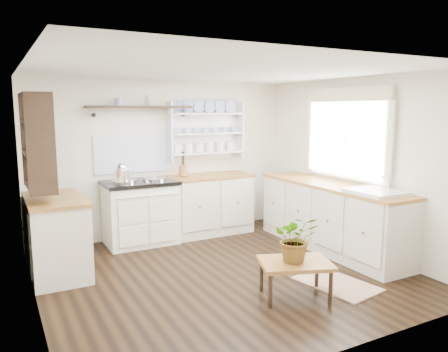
% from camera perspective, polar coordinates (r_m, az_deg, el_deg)
% --- Properties ---
extents(floor, '(4.00, 3.80, 0.01)m').
position_cam_1_polar(floor, '(5.21, -0.01, -12.54)').
color(floor, black).
rests_on(floor, ground).
extents(wall_back, '(4.00, 0.02, 2.30)m').
position_cam_1_polar(wall_back, '(6.63, -7.78, 2.25)').
color(wall_back, silver).
rests_on(wall_back, ground).
extents(wall_right, '(0.02, 3.80, 2.30)m').
position_cam_1_polar(wall_right, '(6.10, 16.80, 1.40)').
color(wall_right, silver).
rests_on(wall_right, ground).
extents(wall_left, '(0.02, 3.80, 2.30)m').
position_cam_1_polar(wall_left, '(4.35, -23.94, -1.80)').
color(wall_left, silver).
rests_on(wall_left, ground).
extents(ceiling, '(4.00, 3.80, 0.01)m').
position_cam_1_polar(ceiling, '(4.87, -0.01, 13.58)').
color(ceiling, white).
rests_on(ceiling, wall_back).
extents(window, '(0.08, 1.55, 1.22)m').
position_cam_1_polar(window, '(6.14, 15.64, 5.38)').
color(window, white).
rests_on(window, wall_right).
extents(aga_cooker, '(1.00, 0.70, 0.93)m').
position_cam_1_polar(aga_cooker, '(6.28, -10.86, -4.61)').
color(aga_cooker, white).
rests_on(aga_cooker, floor).
extents(back_cabinets, '(1.27, 0.63, 0.90)m').
position_cam_1_polar(back_cabinets, '(6.70, -1.94, -3.58)').
color(back_cabinets, beige).
rests_on(back_cabinets, floor).
extents(right_cabinets, '(0.62, 2.43, 0.90)m').
position_cam_1_polar(right_cabinets, '(6.09, 13.84, -5.09)').
color(right_cabinets, beige).
rests_on(right_cabinets, floor).
extents(belfast_sink, '(0.55, 0.60, 0.45)m').
position_cam_1_polar(belfast_sink, '(5.50, 19.19, -3.18)').
color(belfast_sink, white).
rests_on(belfast_sink, right_cabinets).
extents(left_cabinets, '(0.62, 1.13, 0.90)m').
position_cam_1_polar(left_cabinets, '(5.40, -21.03, -7.19)').
color(left_cabinets, beige).
rests_on(left_cabinets, floor).
extents(plate_rack, '(1.20, 0.22, 0.90)m').
position_cam_1_polar(plate_rack, '(6.82, -2.59, 5.92)').
color(plate_rack, white).
rests_on(plate_rack, wall_back).
extents(high_shelf, '(1.50, 0.29, 0.16)m').
position_cam_1_polar(high_shelf, '(6.34, -10.96, 8.76)').
color(high_shelf, black).
rests_on(high_shelf, wall_back).
extents(left_shelving, '(0.28, 0.80, 1.05)m').
position_cam_1_polar(left_shelving, '(5.21, -23.22, 4.30)').
color(left_shelving, black).
rests_on(left_shelving, wall_left).
extents(kettle, '(0.20, 0.20, 0.24)m').
position_cam_1_polar(kettle, '(5.98, -13.24, 0.45)').
color(kettle, silver).
rests_on(kettle, aga_cooker).
extents(utensil_crock, '(0.13, 0.13, 0.15)m').
position_cam_1_polar(utensil_crock, '(6.52, -5.40, 0.71)').
color(utensil_crock, '#A5623C').
rests_on(utensil_crock, back_cabinets).
extents(center_table, '(0.83, 0.72, 0.38)m').
position_cam_1_polar(center_table, '(4.52, 9.28, -11.49)').
color(center_table, brown).
rests_on(center_table, floor).
extents(potted_plant, '(0.56, 0.54, 0.48)m').
position_cam_1_polar(potted_plant, '(4.43, 9.37, -8.02)').
color(potted_plant, '#3F7233').
rests_on(potted_plant, center_table).
extents(floor_rug, '(0.68, 0.93, 0.02)m').
position_cam_1_polar(floor_rug, '(5.03, 14.53, -13.49)').
color(floor_rug, '#946A56').
rests_on(floor_rug, floor).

